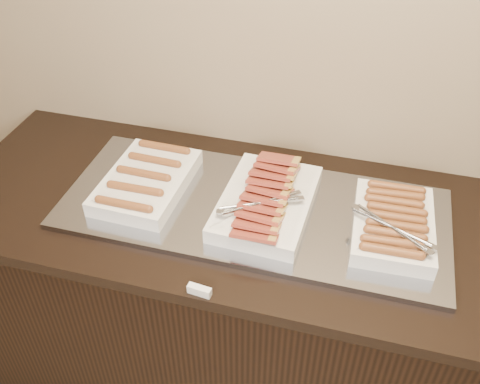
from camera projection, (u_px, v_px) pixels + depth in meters
name	position (u px, v px, depth m)	size (l,w,h in m)	color
counter	(258.00, 304.00, 1.96)	(2.06, 0.76, 0.90)	black
warming_tray	(253.00, 209.00, 1.68)	(1.20, 0.50, 0.02)	#9497A2
dish_left	(147.00, 181.00, 1.73)	(0.26, 0.38, 0.07)	white
dish_center	(266.00, 201.00, 1.64)	(0.29, 0.42, 0.10)	white
dish_right	(393.00, 224.00, 1.56)	(0.26, 0.35, 0.08)	white
label_holder	(199.00, 290.00, 1.42)	(0.07, 0.02, 0.03)	white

